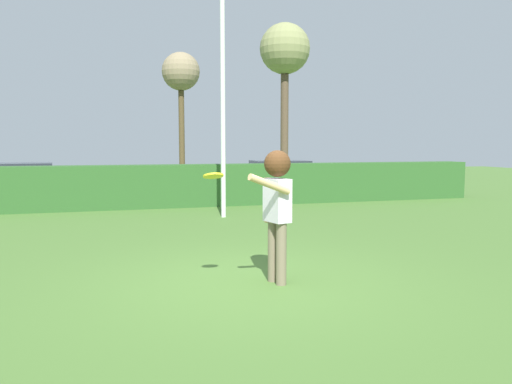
% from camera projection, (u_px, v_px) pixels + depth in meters
% --- Properties ---
extents(ground_plane, '(60.00, 60.00, 0.00)m').
position_uv_depth(ground_plane, '(251.00, 283.00, 6.65)').
color(ground_plane, '#486E2F').
extents(person, '(0.69, 0.70, 1.80)m').
position_uv_depth(person, '(277.00, 198.00, 6.57)').
color(person, '#7A6C54').
rests_on(person, ground).
extents(frisbee, '(0.26, 0.25, 0.10)m').
position_uv_depth(frisbee, '(213.00, 176.00, 6.11)').
color(frisbee, yellow).
extents(lamppost, '(0.24, 0.24, 6.32)m').
position_uv_depth(lamppost, '(223.00, 81.00, 12.48)').
color(lamppost, silver).
rests_on(lamppost, ground).
extents(hedge_row, '(20.48, 0.90, 1.28)m').
position_uv_depth(hedge_row, '(172.00, 186.00, 14.94)').
color(hedge_row, '#2D5B26').
rests_on(hedge_row, ground).
extents(parked_car_red, '(4.35, 2.14, 1.25)m').
position_uv_depth(parked_car_red, '(19.00, 179.00, 17.11)').
color(parked_car_red, '#B21E1E').
rests_on(parked_car_red, ground).
extents(parked_car_silver, '(4.27, 1.95, 1.25)m').
position_uv_depth(parked_car_silver, '(280.00, 175.00, 19.82)').
color(parked_car_silver, '#B7B7BC').
rests_on(parked_car_silver, ground).
extents(maple_tree, '(1.60, 1.60, 5.77)m').
position_uv_depth(maple_tree, '(181.00, 75.00, 20.75)').
color(maple_tree, brown).
rests_on(maple_tree, ground).
extents(bare_elm_tree, '(2.56, 2.56, 8.04)m').
position_uv_depth(bare_elm_tree, '(285.00, 53.00, 25.00)').
color(bare_elm_tree, brown).
rests_on(bare_elm_tree, ground).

